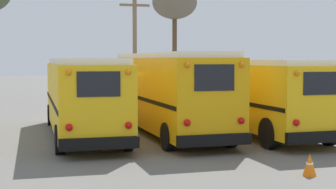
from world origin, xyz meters
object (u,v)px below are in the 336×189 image
Objects in this scene: bare_tree_0 at (175,4)px; school_bus_1 at (167,90)px; traffic_cone at (310,165)px; school_bus_2 at (250,92)px; school_bus_0 at (83,94)px; utility_pole at (135,47)px.

school_bus_1 is at bearing -107.52° from bare_tree_0.
bare_tree_0 is 14.90× the size of traffic_cone.
school_bus_2 is 8.21m from traffic_cone.
traffic_cone is at bearing -80.25° from school_bus_1.
traffic_cone is at bearing -103.96° from school_bus_2.
school_bus_1 is 1.21× the size of bare_tree_0.
traffic_cone is (-4.23, -26.35, -6.98)m from bare_tree_0.
school_bus_2 is at bearing -97.02° from bare_tree_0.
bare_tree_0 is at bearing 82.98° from school_bus_2.
traffic_cone is at bearing -60.67° from school_bus_0.
utility_pole is 9.79m from bare_tree_0.
school_bus_0 is at bearing -113.12° from utility_pole.
school_bus_0 is 1.19× the size of bare_tree_0.
bare_tree_0 is at bearing 80.88° from traffic_cone.
traffic_cone is (-1.95, -7.86, -1.36)m from school_bus_2.
bare_tree_0 is (4.81, 7.76, 3.53)m from utility_pole.
bare_tree_0 is (9.06, 17.74, 5.61)m from school_bus_0.
school_bus_1 is at bearing -3.70° from school_bus_0.
bare_tree_0 is (2.27, 18.48, 5.62)m from school_bus_2.
school_bus_2 is at bearing 76.04° from traffic_cone.
utility_pole is (0.86, 10.19, 1.98)m from school_bus_1.
traffic_cone is (4.84, -8.61, -1.36)m from school_bus_0.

